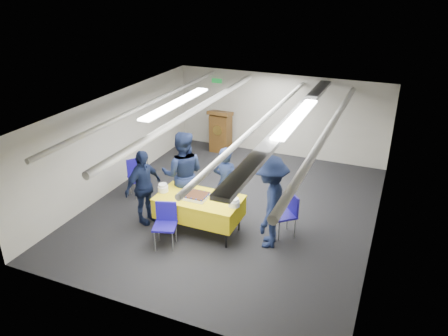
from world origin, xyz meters
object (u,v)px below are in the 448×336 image
at_px(chair_left, 137,173).
at_px(sailor_c, 143,187).
at_px(serving_table, 199,207).
at_px(sailor_a, 226,184).
at_px(chair_near, 166,220).
at_px(chair_right, 288,211).
at_px(sheet_cake, 195,196).
at_px(sailor_b, 183,174).
at_px(sailor_d, 270,202).
at_px(podium, 221,131).

distance_m(chair_left, sailor_c, 1.31).
bearing_deg(serving_table, sailor_a, 68.01).
distance_m(chair_near, sailor_a, 1.54).
bearing_deg(chair_right, chair_left, 175.19).
xyz_separation_m(sheet_cake, sailor_b, (-0.56, 0.55, 0.13)).
bearing_deg(chair_near, sailor_d, 23.30).
height_order(chair_left, sailor_c, sailor_c).
height_order(sailor_a, sailor_c, sailor_a).
distance_m(serving_table, sailor_c, 1.24).
bearing_deg(serving_table, sailor_d, 4.23).
bearing_deg(serving_table, sailor_c, -175.59).
height_order(serving_table, chair_near, chair_near).
height_order(serving_table, sailor_c, sailor_c).
height_order(sheet_cake, sailor_a, sailor_a).
bearing_deg(sailor_d, sailor_b, -110.97).
distance_m(podium, sailor_b, 3.73).
xyz_separation_m(sheet_cake, sailor_a, (0.34, 0.73, -0.01)).
relative_size(sheet_cake, chair_left, 0.59).
relative_size(chair_right, sailor_b, 0.46).
bearing_deg(chair_near, sailor_a, 64.05).
distance_m(sheet_cake, chair_left, 2.21).
height_order(sheet_cake, sailor_c, sailor_c).
relative_size(sailor_b, sailor_c, 1.18).
relative_size(chair_near, chair_left, 1.00).
bearing_deg(sailor_b, serving_table, 118.88).
height_order(sheet_cake, sailor_b, sailor_b).
relative_size(sailor_b, sailor_d, 1.03).
bearing_deg(chair_right, sailor_c, -166.72).
bearing_deg(podium, sailor_c, -88.40).
relative_size(chair_near, sailor_c, 0.55).
relative_size(podium, chair_near, 1.44).
bearing_deg(chair_near, chair_left, 136.70).
xyz_separation_m(chair_right, sailor_c, (-2.87, -0.68, 0.27)).
xyz_separation_m(chair_right, chair_left, (-3.70, 0.31, 0.00)).
bearing_deg(sailor_a, chair_left, 1.40).
height_order(sailor_a, sailor_b, sailor_b).
height_order(serving_table, podium, podium).
relative_size(chair_left, sailor_a, 0.54).
bearing_deg(sailor_d, podium, -155.61).
relative_size(chair_near, chair_right, 1.00).
distance_m(chair_left, sailor_d, 3.56).
relative_size(sheet_cake, chair_near, 0.59).
xyz_separation_m(podium, sailor_b, (0.72, -3.65, 0.33)).
bearing_deg(chair_left, chair_near, -43.30).
relative_size(chair_left, sailor_c, 0.55).
height_order(chair_left, sailor_d, sailor_d).
relative_size(serving_table, chair_right, 1.93).
distance_m(chair_near, sailor_d, 1.99).
height_order(serving_table, chair_left, chair_left).
distance_m(sheet_cake, podium, 4.39).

